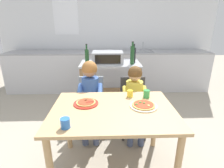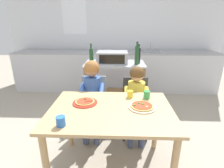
{
  "view_description": "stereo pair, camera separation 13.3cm",
  "coord_description": "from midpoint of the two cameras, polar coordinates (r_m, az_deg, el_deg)",
  "views": [
    {
      "loc": [
        -0.06,
        -1.54,
        1.55
      ],
      "look_at": [
        0.0,
        0.3,
        0.89
      ],
      "focal_mm": 28.35,
      "sensor_mm": 36.0,
      "label": 1
    },
    {
      "loc": [
        0.07,
        -1.54,
        1.55
      ],
      "look_at": [
        0.0,
        0.3,
        0.89
      ],
      "focal_mm": 28.35,
      "sensor_mm": 36.0,
      "label": 2
    }
  ],
  "objects": [
    {
      "name": "toaster_oven",
      "position": [
        2.97,
        1.38,
        8.64
      ],
      "size": [
        0.5,
        0.37,
        0.18
      ],
      "color": "#999BA0",
      "rests_on": "kitchen_island_cart"
    },
    {
      "name": "bottle_squat_spirits",
      "position": [
        2.86,
        9.34,
        9.24
      ],
      "size": [
        0.07,
        0.07,
        0.36
      ],
      "color": "#1E4723",
      "rests_on": "kitchen_island_cart"
    },
    {
      "name": "dining_chair_right",
      "position": [
        2.49,
        9.0,
        -6.04
      ],
      "size": [
        0.36,
        0.36,
        0.81
      ],
      "color": "#333338",
      "rests_on": "ground"
    },
    {
      "name": "dining_chair_left",
      "position": [
        2.52,
        -4.41,
        -5.49
      ],
      "size": [
        0.36,
        0.36,
        0.81
      ],
      "color": "gray",
      "rests_on": "ground"
    },
    {
      "name": "bottle_dark_olive_oil",
      "position": [
        2.84,
        -5.34,
        8.86
      ],
      "size": [
        0.06,
        0.06,
        0.33
      ],
      "color": "#1E4723",
      "rests_on": "kitchen_island_cart"
    },
    {
      "name": "pizza_plate_red_rimmed",
      "position": [
        1.86,
        -6.68,
        -5.84
      ],
      "size": [
        0.25,
        0.25,
        0.03
      ],
      "color": "red",
      "rests_on": "dining_table"
    },
    {
      "name": "kitchen_island_cart",
      "position": [
        3.08,
        2.12,
        1.62
      ],
      "size": [
        0.99,
        0.63,
        0.89
      ],
      "color": "#B7BABF",
      "rests_on": "ground"
    },
    {
      "name": "dining_table",
      "position": [
        1.79,
        1.8,
        -11.03
      ],
      "size": [
        1.21,
        0.86,
        0.74
      ],
      "color": "tan",
      "rests_on": "ground"
    },
    {
      "name": "ground_plane",
      "position": [
        3.09,
        1.83,
        -10.49
      ],
      "size": [
        11.27,
        11.27,
        0.0
      ],
      "primitive_type": "plane",
      "color": "#A89E8C"
    },
    {
      "name": "drinking_cup_green",
      "position": [
        2.0,
        13.03,
        -3.43
      ],
      "size": [
        0.07,
        0.07,
        0.09
      ],
      "primitive_type": "cylinder",
      "color": "green",
      "rests_on": "dining_table"
    },
    {
      "name": "pizza_plate_cream",
      "position": [
        1.8,
        11.77,
        -7.12
      ],
      "size": [
        0.28,
        0.28,
        0.03
      ],
      "color": "beige",
      "rests_on": "dining_table"
    },
    {
      "name": "bottle_slim_sauce",
      "position": [
        2.95,
        9.86,
        9.08
      ],
      "size": [
        0.06,
        0.06,
        0.31
      ],
      "color": "black",
      "rests_on": "kitchen_island_cart"
    },
    {
      "name": "drinking_cup_yellow",
      "position": [
        1.99,
        7.74,
        -3.25
      ],
      "size": [
        0.07,
        0.07,
        0.08
      ],
      "primitive_type": "cylinder",
      "color": "yellow",
      "rests_on": "dining_table"
    },
    {
      "name": "child_in_blue_striped_shirt",
      "position": [
        2.33,
        -4.86,
        -2.06
      ],
      "size": [
        0.32,
        0.42,
        1.06
      ],
      "color": "#424C6B",
      "rests_on": "ground"
    },
    {
      "name": "drinking_cup_blue",
      "position": [
        1.5,
        -13.75,
        -11.63
      ],
      "size": [
        0.08,
        0.08,
        0.08
      ],
      "primitive_type": "cylinder",
      "color": "blue",
      "rests_on": "dining_table"
    },
    {
      "name": "child_in_yellow_shirt",
      "position": [
        2.31,
        9.55,
        -3.71
      ],
      "size": [
        0.32,
        0.42,
        0.99
      ],
      "color": "#424C6B",
      "rests_on": "ground"
    },
    {
      "name": "back_wall_tiled",
      "position": [
        4.43,
        2.14,
        17.06
      ],
      "size": [
        5.08,
        0.13,
        2.7
      ],
      "color": "silver",
      "rests_on": "ground"
    },
    {
      "name": "kitchen_counter",
      "position": [
        4.16,
        2.03,
        4.3
      ],
      "size": [
        4.58,
        0.6,
        1.1
      ],
      "color": "silver",
      "rests_on": "ground"
    }
  ]
}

